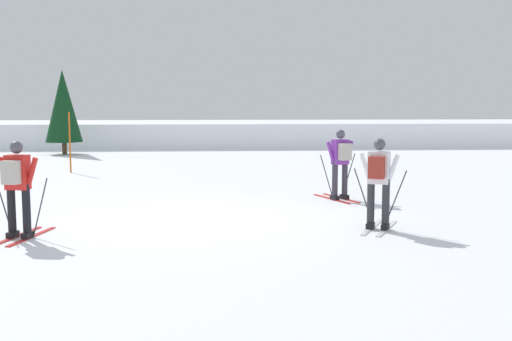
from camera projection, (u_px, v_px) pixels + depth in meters
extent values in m
plane|color=white|center=(188.00, 219.00, 12.68)|extent=(120.00, 120.00, 0.00)
cube|color=white|center=(207.00, 133.00, 34.28)|extent=(80.00, 7.15, 1.25)
cube|color=silver|center=(372.00, 227.00, 11.86)|extent=(0.80, 1.47, 0.02)
cube|color=silver|center=(387.00, 228.00, 11.75)|extent=(0.80, 1.47, 0.02)
cube|color=black|center=(370.00, 226.00, 11.72)|extent=(0.22, 0.29, 0.10)
cube|color=black|center=(385.00, 227.00, 11.61)|extent=(0.22, 0.29, 0.10)
cylinder|color=#2D2D33|center=(371.00, 201.00, 11.66)|extent=(0.14, 0.14, 0.85)
cylinder|color=#2D2D33|center=(386.00, 201.00, 11.55)|extent=(0.14, 0.14, 0.85)
cube|color=white|center=(379.00, 168.00, 11.54)|extent=(0.45, 0.38, 0.60)
cylinder|color=white|center=(366.00, 168.00, 11.66)|extent=(0.27, 0.19, 0.55)
cylinder|color=white|center=(393.00, 169.00, 11.46)|extent=(0.27, 0.19, 0.55)
sphere|color=#4C4C56|center=(379.00, 144.00, 11.49)|extent=(0.22, 0.22, 0.22)
cylinder|color=#38383D|center=(364.00, 198.00, 11.81)|extent=(0.39, 0.21, 1.14)
cylinder|color=#38383D|center=(395.00, 200.00, 11.58)|extent=(0.39, 0.21, 1.14)
cube|color=maroon|center=(377.00, 168.00, 11.34)|extent=(0.33, 0.29, 0.40)
cube|color=red|center=(17.00, 236.00, 11.09)|extent=(0.44, 1.58, 0.02)
cube|color=red|center=(32.00, 236.00, 11.05)|extent=(0.44, 1.58, 0.02)
cube|color=black|center=(13.00, 234.00, 10.94)|extent=(0.17, 0.28, 0.10)
cube|color=black|center=(28.00, 235.00, 10.89)|extent=(0.17, 0.28, 0.10)
cylinder|color=black|center=(12.00, 208.00, 10.88)|extent=(0.14, 0.14, 0.85)
cylinder|color=black|center=(26.00, 208.00, 10.84)|extent=(0.14, 0.14, 0.85)
cube|color=red|center=(17.00, 172.00, 10.79)|extent=(0.42, 0.32, 0.60)
cylinder|color=red|center=(5.00, 173.00, 10.85)|extent=(0.27, 0.14, 0.55)
cylinder|color=red|center=(32.00, 173.00, 10.77)|extent=(0.27, 0.14, 0.55)
sphere|color=#4C4C56|center=(16.00, 147.00, 10.74)|extent=(0.22, 0.22, 0.22)
cylinder|color=#38383D|center=(4.00, 207.00, 11.01)|extent=(0.32, 0.09, 1.07)
cylinder|color=#38383D|center=(40.00, 208.00, 10.91)|extent=(0.32, 0.09, 1.07)
cube|color=#B7B2A3|center=(11.00, 172.00, 10.58)|extent=(0.31, 0.24, 0.40)
cube|color=red|center=(331.00, 199.00, 15.27)|extent=(0.67, 1.52, 0.02)
cube|color=red|center=(341.00, 198.00, 15.38)|extent=(0.67, 1.52, 0.02)
cube|color=black|center=(335.00, 197.00, 15.12)|extent=(0.21, 0.29, 0.10)
cube|color=black|center=(344.00, 197.00, 15.24)|extent=(0.21, 0.29, 0.10)
cylinder|color=#38333D|center=(335.00, 178.00, 15.07)|extent=(0.14, 0.14, 0.85)
cylinder|color=#38333D|center=(345.00, 177.00, 15.19)|extent=(0.14, 0.14, 0.85)
cube|color=purple|center=(340.00, 152.00, 15.06)|extent=(0.44, 0.36, 0.60)
cylinder|color=purple|center=(331.00, 153.00, 14.98)|extent=(0.27, 0.18, 0.55)
cylinder|color=purple|center=(349.00, 152.00, 15.18)|extent=(0.27, 0.18, 0.55)
sphere|color=#4C4C56|center=(340.00, 134.00, 15.01)|extent=(0.22, 0.22, 0.22)
cylinder|color=#38383D|center=(327.00, 177.00, 15.09)|extent=(0.38, 0.17, 1.11)
cylinder|color=#38383D|center=(348.00, 176.00, 15.35)|extent=(0.38, 0.17, 1.11)
cube|color=#B7B2A3|center=(345.00, 152.00, 14.87)|extent=(0.33, 0.27, 0.40)
cylinder|color=#C65614|center=(70.00, 142.00, 20.82)|extent=(0.05, 0.05, 2.03)
cylinder|color=#513823|center=(65.00, 148.00, 28.07)|extent=(0.21, 0.21, 0.56)
cone|color=#0F3819|center=(63.00, 106.00, 27.86)|extent=(1.62, 1.62, 3.22)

